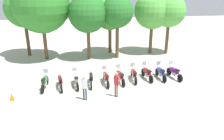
% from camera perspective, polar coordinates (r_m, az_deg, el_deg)
% --- Properties ---
extents(ground_plane, '(80.00, 80.00, 0.00)m').
position_cam_1_polar(ground_plane, '(17.09, 0.27, -3.41)').
color(ground_plane, '#ADA899').
extents(motorcycle_0, '(0.62, 2.19, 1.37)m').
position_cam_1_polar(motorcycle_0, '(16.77, -17.38, -2.98)').
color(motorcycle_0, black).
rests_on(motorcycle_0, ground_plane).
extents(motorcycle_1, '(0.62, 2.18, 0.99)m').
position_cam_1_polar(motorcycle_1, '(16.49, -13.53, -3.05)').
color(motorcycle_1, black).
rests_on(motorcycle_1, ground_plane).
extents(motorcycle_2, '(0.62, 2.18, 1.37)m').
position_cam_1_polar(motorcycle_2, '(16.52, -9.54, -2.64)').
color(motorcycle_2, black).
rests_on(motorcycle_2, ground_plane).
extents(motorcycle_3, '(0.62, 2.19, 0.99)m').
position_cam_1_polar(motorcycle_3, '(16.65, -5.56, -2.30)').
color(motorcycle_3, black).
rests_on(motorcycle_3, ground_plane).
extents(motorcycle_4, '(0.62, 2.19, 1.37)m').
position_cam_1_polar(motorcycle_4, '(16.71, -1.63, -2.07)').
color(motorcycle_4, black).
rests_on(motorcycle_4, ground_plane).
extents(motorcycle_5, '(0.62, 2.19, 1.37)m').
position_cam_1_polar(motorcycle_5, '(16.98, 2.17, -1.70)').
color(motorcycle_5, black).
rests_on(motorcycle_5, ground_plane).
extents(motorcycle_6, '(0.62, 2.19, 1.37)m').
position_cam_1_polar(motorcycle_6, '(17.41, 5.77, -1.20)').
color(motorcycle_6, black).
rests_on(motorcycle_6, ground_plane).
extents(motorcycle_7, '(0.62, 2.19, 1.37)m').
position_cam_1_polar(motorcycle_7, '(17.84, 9.22, -0.83)').
color(motorcycle_7, black).
rests_on(motorcycle_7, ground_plane).
extents(motorcycle_8, '(0.62, 2.19, 1.37)m').
position_cam_1_polar(motorcycle_8, '(18.16, 12.76, -0.69)').
color(motorcycle_8, black).
rests_on(motorcycle_8, ground_plane).
extents(motorcycle_9, '(0.65, 2.17, 1.37)m').
position_cam_1_polar(motorcycle_9, '(18.53, 16.14, -0.57)').
color(motorcycle_9, black).
rests_on(motorcycle_9, ground_plane).
extents(person_0, '(0.34, 0.36, 1.81)m').
position_cam_1_polar(person_0, '(14.52, 1.14, -3.30)').
color(person_0, brown).
rests_on(person_0, ground_plane).
extents(person_1, '(0.40, 0.31, 1.78)m').
position_cam_1_polar(person_1, '(14.21, -7.29, -4.12)').
color(person_1, '#232D4C').
rests_on(person_1, ground_plane).
extents(tree_0, '(3.86, 3.86, 6.97)m').
position_cam_1_polar(tree_0, '(24.95, -22.41, 14.69)').
color(tree_0, brown).
rests_on(tree_0, ground_plane).
extents(tree_1, '(5.57, 5.57, 8.32)m').
position_cam_1_polar(tree_1, '(22.97, -18.30, 16.09)').
color(tree_1, brown).
rests_on(tree_1, ground_plane).
extents(tree_2, '(3.84, 3.84, 6.61)m').
position_cam_1_polar(tree_2, '(22.10, -6.48, 14.57)').
color(tree_2, brown).
rests_on(tree_2, ground_plane).
extents(tree_3, '(3.51, 3.51, 6.16)m').
position_cam_1_polar(tree_3, '(24.42, -0.57, 14.58)').
color(tree_3, brown).
rests_on(tree_3, ground_plane).
extents(tree_4, '(3.24, 3.24, 6.45)m').
position_cam_1_polar(tree_4, '(22.34, 1.44, 15.06)').
color(tree_4, brown).
rests_on(tree_4, ground_plane).
extents(tree_5, '(4.00, 4.00, 6.75)m').
position_cam_1_polar(tree_5, '(24.62, 10.70, 15.13)').
color(tree_5, brown).
rests_on(tree_5, ground_plane).
extents(tree_6, '(3.47, 3.47, 6.46)m').
position_cam_1_polar(tree_6, '(24.79, 14.98, 14.75)').
color(tree_6, brown).
rests_on(tree_6, ground_plane).
extents(traffic_cone, '(0.32, 0.32, 0.55)m').
position_cam_1_polar(traffic_cone, '(15.88, -24.99, -6.38)').
color(traffic_cone, orange).
rests_on(traffic_cone, ground_plane).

